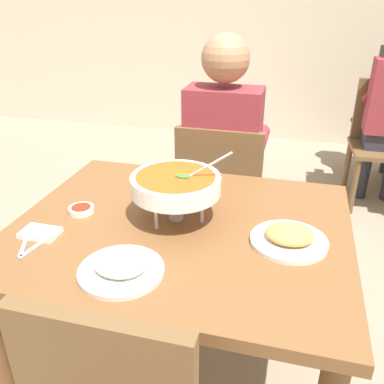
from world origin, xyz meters
TOP-DOWN VIEW (x-y plane):
  - ground_plane at (0.00, 0.00)m, footprint 16.00×16.00m
  - dining_table_main at (0.00, 0.00)m, footprint 1.11×0.91m
  - chair_diner_main at (-0.00, 0.74)m, footprint 0.44×0.44m
  - diner_main at (0.00, 0.78)m, footprint 0.40×0.45m
  - curry_bowl at (-0.02, 0.03)m, footprint 0.33×0.30m
  - rice_plate at (-0.09, -0.30)m, footprint 0.24×0.24m
  - appetizer_plate at (0.36, -0.02)m, footprint 0.24×0.24m
  - sauce_dish at (-0.36, -0.01)m, footprint 0.09×0.09m
  - napkin_folded at (-0.42, -0.18)m, footprint 0.12×0.08m
  - fork_utensil at (-0.44, -0.23)m, footprint 0.08×0.16m
  - spoon_utensil at (-0.39, -0.23)m, footprint 0.04×0.17m
  - chair_bg_left at (0.96, 2.01)m, footprint 0.46×0.46m

SIDE VIEW (x-z plane):
  - ground_plane at x=0.00m, z-range 0.00..0.00m
  - chair_diner_main at x=0.00m, z-range 0.06..0.96m
  - chair_bg_left at x=0.96m, z-range 0.06..0.96m
  - dining_table_main at x=0.00m, z-range 0.26..1.03m
  - diner_main at x=0.00m, z-range 0.09..1.40m
  - fork_utensil at x=-0.44m, z-range 0.77..0.77m
  - spoon_utensil at x=-0.39m, z-range 0.77..0.77m
  - napkin_folded at x=-0.42m, z-range 0.77..0.78m
  - sauce_dish at x=-0.36m, z-range 0.77..0.79m
  - rice_plate at x=-0.09m, z-range 0.76..0.81m
  - appetizer_plate at x=0.36m, z-range 0.76..0.81m
  - curry_bowl at x=-0.02m, z-range 0.77..1.02m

